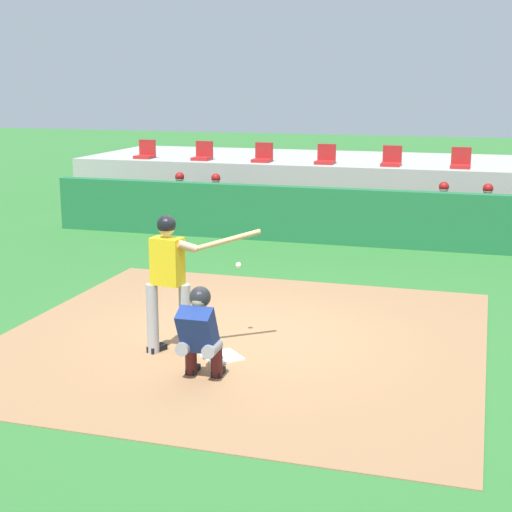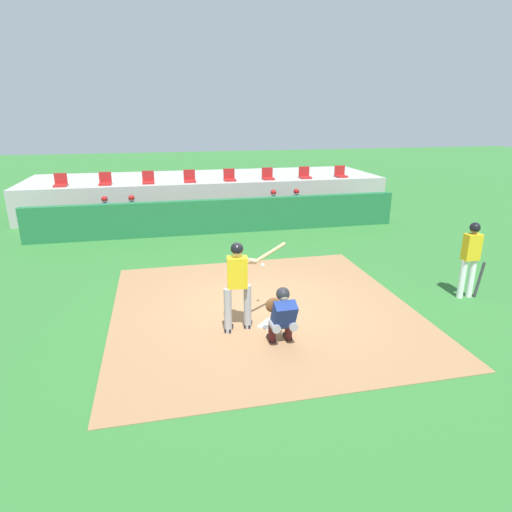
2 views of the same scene
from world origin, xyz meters
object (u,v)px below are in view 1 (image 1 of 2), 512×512
object	(u,v)px
stadium_seat_4	(391,160)
dugout_player_1	(214,201)
stadium_seat_2	(263,156)
batter_at_plate	(170,275)
catcher_crouched	(200,329)
stadium_seat_3	(326,158)
dugout_player_0	(178,199)
dugout_player_2	(442,211)
stadium_seat_0	(146,153)
stadium_seat_5	(461,162)
home_plate	(222,357)
stadium_seat_1	(203,155)
dugout_player_3	(486,213)

from	to	relation	value
stadium_seat_4	dugout_player_1	bearing A→B (deg)	-152.07
stadium_seat_2	batter_at_plate	bearing A→B (deg)	-80.16
stadium_seat_2	stadium_seat_4	distance (m)	3.25
stadium_seat_2	catcher_crouched	bearing A→B (deg)	-77.44
dugout_player_1	stadium_seat_3	xyz separation A→B (m)	(2.21, 2.03, 0.86)
dugout_player_0	stadium_seat_3	bearing A→B (deg)	33.06
stadium_seat_3	stadium_seat_2	bearing A→B (deg)	180.00
dugout_player_2	stadium_seat_0	distance (m)	8.17
stadium_seat_5	stadium_seat_2	bearing A→B (deg)	180.00
dugout_player_1	dugout_player_2	bearing A→B (deg)	0.00
batter_at_plate	dugout_player_0	xyz separation A→B (m)	(-3.27, 8.15, -0.36)
batter_at_plate	catcher_crouched	xyz separation A→B (m)	(0.66, -0.70, -0.43)
dugout_player_0	stadium_seat_5	distance (m)	6.75
home_plate	stadium_seat_0	bearing A→B (deg)	119.19
stadium_seat_1	stadium_seat_4	bearing A→B (deg)	0.00
stadium_seat_2	stadium_seat_3	world-z (taller)	same
stadium_seat_1	stadium_seat_5	size ratio (longest dim) A/B	1.00
dugout_player_1	stadium_seat_5	world-z (taller)	stadium_seat_5
dugout_player_1	stadium_seat_0	world-z (taller)	stadium_seat_0
dugout_player_0	stadium_seat_5	size ratio (longest dim) A/B	2.71
stadium_seat_1	batter_at_plate	bearing A→B (deg)	-71.59
dugout_player_0	dugout_player_2	xyz separation A→B (m)	(6.12, 0.00, 0.00)
home_plate	stadium_seat_0	size ratio (longest dim) A/B	0.92
dugout_player_0	dugout_player_2	bearing A→B (deg)	0.00
dugout_player_2	stadium_seat_1	distance (m)	6.62
stadium_seat_0	stadium_seat_4	size ratio (longest dim) A/B	1.00
batter_at_plate	stadium_seat_5	distance (m)	10.66
home_plate	dugout_player_2	xyz separation A→B (m)	(2.18, 8.14, 0.65)
dugout_player_2	stadium_seat_4	xyz separation A→B (m)	(-1.37, 2.03, 0.86)
dugout_player_2	dugout_player_3	distance (m)	0.91
dugout_player_0	stadium_seat_2	distance (m)	2.67
batter_at_plate	stadium_seat_3	size ratio (longest dim) A/B	3.76
dugout_player_3	dugout_player_2	bearing A→B (deg)	180.00
dugout_player_0	catcher_crouched	bearing A→B (deg)	-66.08
dugout_player_0	dugout_player_1	size ratio (longest dim) A/B	1.00
stadium_seat_2	stadium_seat_4	xyz separation A→B (m)	(3.25, 0.00, 0.00)
stadium_seat_0	stadium_seat_4	world-z (taller)	same
home_plate	stadium_seat_1	world-z (taller)	stadium_seat_1
home_plate	stadium_seat_3	world-z (taller)	stadium_seat_3
catcher_crouched	stadium_seat_2	world-z (taller)	stadium_seat_2
batter_at_plate	dugout_player_2	world-z (taller)	batter_at_plate
catcher_crouched	dugout_player_0	world-z (taller)	dugout_player_0
batter_at_plate	catcher_crouched	world-z (taller)	batter_at_plate
dugout_player_2	dugout_player_3	bearing A→B (deg)	0.00
dugout_player_0	dugout_player_3	size ratio (longest dim) A/B	1.00
home_plate	dugout_player_3	xyz separation A→B (m)	(3.09, 8.14, 0.65)
batter_at_plate	stadium_seat_2	world-z (taller)	stadium_seat_2
batter_at_plate	dugout_player_0	size ratio (longest dim) A/B	1.39
dugout_player_3	stadium_seat_3	size ratio (longest dim) A/B	2.71
batter_at_plate	stadium_seat_1	size ratio (longest dim) A/B	3.76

